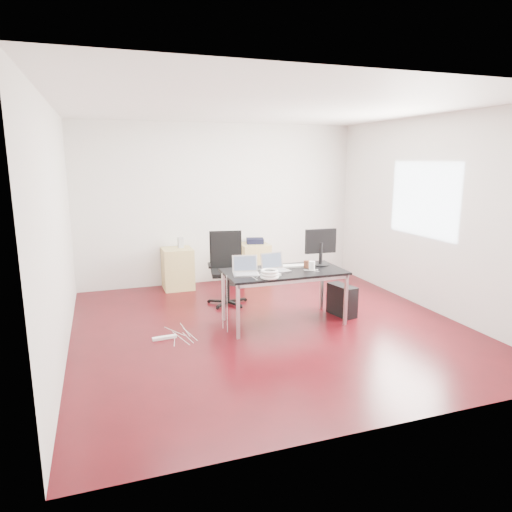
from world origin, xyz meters
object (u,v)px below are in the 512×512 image
object	(u,v)px
desk	(284,274)
pc_tower	(342,300)
filing_cabinet_left	(178,269)
filing_cabinet_right	(254,263)
office_chair	(227,264)

from	to	relation	value
desk	pc_tower	world-z (taller)	desk
filing_cabinet_left	desk	bearing A→B (deg)	-63.40
filing_cabinet_left	filing_cabinet_right	world-z (taller)	same
desk	office_chair	size ratio (longest dim) A/B	1.48
desk	pc_tower	bearing A→B (deg)	1.17
filing_cabinet_left	office_chair	bearing A→B (deg)	-60.23
desk	office_chair	distance (m)	1.22
office_chair	pc_tower	distance (m)	1.82
filing_cabinet_left	filing_cabinet_right	xyz separation A→B (m)	(1.38, 0.00, 0.00)
desk	filing_cabinet_right	world-z (taller)	desk
filing_cabinet_left	filing_cabinet_right	bearing A→B (deg)	0.00
office_chair	pc_tower	xyz separation A→B (m)	(1.39, -1.10, -0.39)
filing_cabinet_right	pc_tower	distance (m)	2.22
filing_cabinet_right	filing_cabinet_left	bearing A→B (deg)	180.00
filing_cabinet_right	office_chair	bearing A→B (deg)	-127.37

